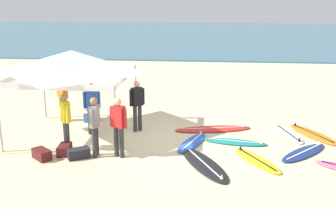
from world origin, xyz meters
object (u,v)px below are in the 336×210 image
at_px(surfboard_white, 288,134).
at_px(person_orange, 63,94).
at_px(surfboard_blue, 192,142).
at_px(cooler_box, 91,116).
at_px(canopy_tent, 72,62).
at_px(gear_bag_near_tent, 64,150).
at_px(surfboard_red, 213,129).
at_px(gear_bag_on_sand, 42,154).
at_px(surfboard_orange, 313,134).
at_px(gear_bag_by_pole, 79,153).
at_px(person_red, 118,123).
at_px(person_black, 137,102).
at_px(surfboard_black, 204,164).
at_px(person_grey, 95,123).
at_px(person_blue, 92,105).
at_px(surfboard_yellow, 257,160).
at_px(person_yellow, 65,118).
at_px(surfboard_teal, 236,142).
at_px(surfboard_navy, 304,152).

xyz_separation_m(surfboard_white, person_orange, (-7.77, 0.81, 0.95)).
bearing_deg(surfboard_white, surfboard_blue, -160.25).
bearing_deg(surfboard_white, cooler_box, 173.16).
distance_m(canopy_tent, gear_bag_near_tent, 2.83).
xyz_separation_m(surfboard_red, gear_bag_on_sand, (-4.76, -3.01, 0.10)).
relative_size(surfboard_orange, gear_bag_by_pole, 3.75).
bearing_deg(person_red, person_black, 86.70).
bearing_deg(person_orange, surfboard_black, -35.05).
bearing_deg(person_orange, surfboard_blue, -22.14).
height_order(surfboard_black, person_black, person_black).
height_order(surfboard_white, person_black, person_black).
relative_size(person_black, gear_bag_on_sand, 2.85).
bearing_deg(person_grey, person_orange, 122.50).
relative_size(surfboard_orange, person_blue, 1.31).
relative_size(surfboard_blue, surfboard_white, 1.00).
bearing_deg(surfboard_blue, canopy_tent, 172.66).
xyz_separation_m(surfboard_yellow, surfboard_black, (-1.43, -0.41, -0.00)).
xyz_separation_m(surfboard_blue, person_black, (-1.87, 1.05, 0.95)).
bearing_deg(person_blue, person_grey, -72.36).
relative_size(person_yellow, gear_bag_near_tent, 2.85).
height_order(person_red, gear_bag_on_sand, person_red).
xyz_separation_m(surfboard_black, person_red, (-2.39, 0.40, 0.95)).
bearing_deg(gear_bag_by_pole, surfboard_white, 22.58).
distance_m(surfboard_orange, surfboard_white, 0.79).
distance_m(surfboard_black, person_black, 3.65).
xyz_separation_m(person_yellow, person_black, (1.77, 1.94, 0.00)).
bearing_deg(surfboard_yellow, surfboard_blue, 145.64).
height_order(surfboard_yellow, person_blue, person_blue).
distance_m(person_blue, gear_bag_near_tent, 2.01).
bearing_deg(canopy_tent, cooler_box, 85.65).
distance_m(canopy_tent, surfboard_teal, 5.64).
xyz_separation_m(surfboard_orange, gear_bag_by_pole, (-6.97, -2.61, 0.10)).
relative_size(surfboard_orange, person_red, 1.31).
height_order(surfboard_navy, surfboard_red, same).
bearing_deg(surfboard_red, surfboard_orange, -4.42).
xyz_separation_m(canopy_tent, surfboard_navy, (7.02, -1.01, -2.35)).
bearing_deg(gear_bag_on_sand, surfboard_orange, 19.12).
bearing_deg(surfboard_navy, surfboard_red, 143.42).
height_order(surfboard_teal, person_orange, person_orange).
xyz_separation_m(surfboard_black, person_grey, (-3.06, 0.39, 0.95)).
relative_size(canopy_tent, person_orange, 2.04).
relative_size(person_orange, cooler_box, 3.42).
distance_m(surfboard_navy, person_black, 5.42).
relative_size(surfboard_orange, person_black, 1.31).
bearing_deg(person_black, surfboard_red, 7.67).
distance_m(person_orange, gear_bag_on_sand, 3.68).
height_order(surfboard_red, gear_bag_by_pole, gear_bag_by_pole).
bearing_deg(person_grey, surfboard_navy, 7.14).
distance_m(surfboard_blue, gear_bag_on_sand, 4.42).
xyz_separation_m(surfboard_blue, gear_bag_on_sand, (-4.11, -1.62, 0.10)).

